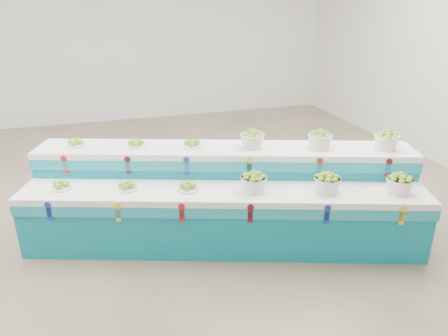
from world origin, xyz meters
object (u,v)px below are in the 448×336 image
Objects in this scene: display_stand at (224,197)px; basket_upper_right at (386,140)px; plate_upper_mid at (136,143)px; basket_lower_left at (254,182)px.

display_stand is 1.98m from basket_upper_right.
display_stand is 15.86× the size of basket_upper_right.
plate_upper_mid is 0.81× the size of basket_upper_right.
basket_upper_right is at bearing 0.58° from basket_lower_left.
plate_upper_mid is at bearing 139.08° from basket_lower_left.
basket_upper_right is (1.63, 0.02, 0.30)m from basket_lower_left.
display_stand reaches higher than basket_lower_left.
display_stand is 15.86× the size of basket_lower_left.
display_stand is 1.21m from plate_upper_mid.
plate_upper_mid is 2.90m from basket_upper_right.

